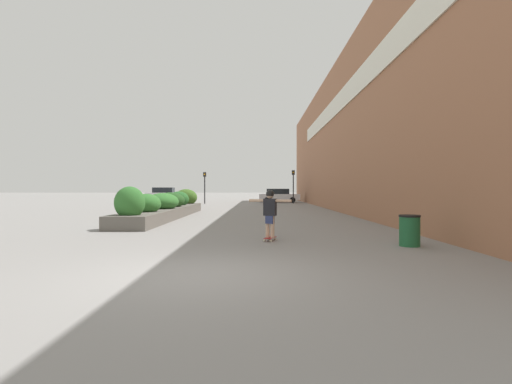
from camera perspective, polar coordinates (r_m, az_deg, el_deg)
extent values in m
plane|color=gray|center=(7.02, -8.04, -11.64)|extent=(300.00, 300.00, 0.00)
cube|color=#9E6647|center=(28.89, 11.14, 7.30)|extent=(0.60, 49.01, 9.84)
cube|color=silver|center=(23.39, 13.15, 13.80)|extent=(0.06, 37.04, 1.20)
cube|color=#605B54|center=(20.89, -12.64, -2.89)|extent=(1.58, 13.36, 0.51)
ellipsoid|color=#33702D|center=(15.31, -17.60, -1.48)|extent=(1.12, 0.98, 1.20)
ellipsoid|color=#33702D|center=(17.40, -15.36, -1.66)|extent=(1.19, 1.32, 0.86)
ellipsoid|color=#33702D|center=(19.94, -13.21, -1.38)|extent=(1.55, 1.81, 0.87)
ellipsoid|color=#234C1E|center=(21.95, -12.15, -1.20)|extent=(1.55, 1.48, 0.88)
ellipsoid|color=#286028|center=(24.20, -10.98, -1.01)|extent=(1.21, 1.19, 0.92)
ellipsoid|color=#3D6623|center=(26.36, -9.97, -0.76)|extent=(1.45, 1.27, 1.08)
cube|color=maroon|center=(11.32, 2.01, -6.54)|extent=(0.40, 0.59, 0.01)
cylinder|color=beige|center=(11.54, 1.91, -6.71)|extent=(0.08, 0.08, 0.06)
cylinder|color=beige|center=(11.48, 2.76, -6.75)|extent=(0.08, 0.08, 0.06)
cylinder|color=beige|center=(11.18, 1.24, -6.95)|extent=(0.08, 0.08, 0.06)
cylinder|color=beige|center=(11.12, 2.12, -6.99)|extent=(0.08, 0.08, 0.06)
cylinder|color=tan|center=(11.31, 1.66, -4.95)|extent=(0.14, 0.14, 0.61)
cylinder|color=tan|center=(11.27, 2.36, -4.97)|extent=(0.14, 0.14, 0.61)
cube|color=navy|center=(11.27, 2.01, -3.96)|extent=(0.27, 0.25, 0.22)
cube|color=black|center=(11.25, 2.01, -2.18)|extent=(0.39, 0.29, 0.48)
cylinder|color=tan|center=(11.38, 0.11, -1.23)|extent=(0.45, 0.24, 0.08)
cylinder|color=tan|center=(11.12, 3.96, -1.27)|extent=(0.45, 0.24, 0.08)
sphere|color=tan|center=(11.24, 2.01, -0.45)|extent=(0.20, 0.20, 0.20)
sphere|color=black|center=(11.24, 2.01, -0.27)|extent=(0.23, 0.23, 0.23)
cylinder|color=#1E5B33|center=(10.99, 21.09, -5.30)|extent=(0.51, 0.51, 0.75)
cylinder|color=black|center=(10.96, 21.10, -3.21)|extent=(0.54, 0.54, 0.05)
cube|color=silver|center=(42.81, 3.35, -0.70)|extent=(4.31, 1.82, 0.61)
cube|color=black|center=(42.79, 3.12, 0.09)|extent=(2.37, 1.60, 0.57)
cylinder|color=black|center=(43.77, 5.03, -1.08)|extent=(0.61, 0.22, 0.61)
cylinder|color=black|center=(42.05, 5.23, -1.14)|extent=(0.61, 0.22, 0.61)
cylinder|color=black|center=(43.63, 1.53, -1.08)|extent=(0.61, 0.22, 0.61)
cylinder|color=black|center=(41.90, 1.59, -1.14)|extent=(0.61, 0.22, 0.61)
cube|color=silver|center=(47.96, -12.86, -0.49)|extent=(4.21, 1.78, 0.69)
cube|color=black|center=(47.99, -13.06, 0.28)|extent=(2.31, 1.56, 0.59)
cylinder|color=black|center=(48.52, -11.14, -0.88)|extent=(0.70, 0.22, 0.70)
cylinder|color=black|center=(46.86, -11.54, -0.93)|extent=(0.70, 0.22, 0.70)
cylinder|color=black|center=(49.10, -14.12, -0.87)|extent=(0.70, 0.22, 0.70)
cylinder|color=black|center=(47.47, -14.63, -0.91)|extent=(0.70, 0.22, 0.70)
cylinder|color=black|center=(39.98, -7.34, 0.26)|extent=(0.11, 0.11, 2.68)
cube|color=black|center=(40.01, -7.34, 2.51)|extent=(0.28, 0.20, 0.45)
sphere|color=#2D2823|center=(39.89, -7.37, 2.73)|extent=(0.15, 0.15, 0.15)
sphere|color=orange|center=(39.89, -7.37, 2.51)|extent=(0.15, 0.15, 0.15)
sphere|color=#2D2823|center=(39.88, -7.37, 2.30)|extent=(0.15, 0.15, 0.15)
cylinder|color=black|center=(40.10, 5.35, 0.41)|extent=(0.11, 0.11, 2.88)
cube|color=black|center=(40.14, 5.35, 2.79)|extent=(0.28, 0.20, 0.45)
sphere|color=#2D2823|center=(40.02, 5.36, 3.01)|extent=(0.15, 0.15, 0.15)
sphere|color=orange|center=(40.01, 5.36, 2.79)|extent=(0.15, 0.15, 0.15)
sphere|color=#2D2823|center=(40.01, 5.36, 2.58)|extent=(0.15, 0.15, 0.15)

